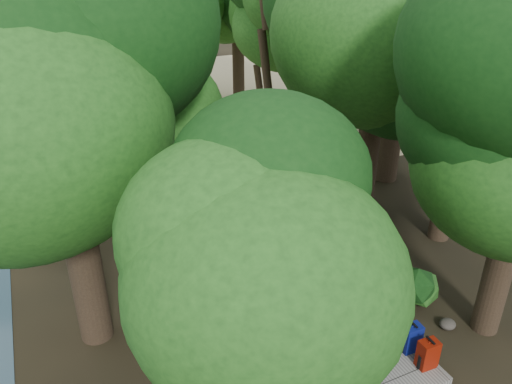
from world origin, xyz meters
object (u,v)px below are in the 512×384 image
backpack_right_b (411,337)px  lone_suitcase_on_sand (201,150)px  backpack_left_b (343,346)px  duffel_right_khaki (353,291)px  backpack_left_d (300,302)px  backpack_left_c (324,327)px  suitcase_on_boardwalk (322,318)px  kayak (120,146)px  backpack_right_c (386,316)px  duffel_right_black (345,278)px  backpack_right_a (428,353)px  backpack_left_a (366,365)px  backpack_right_d (371,302)px  sun_lounger (265,129)px

backpack_right_b → lone_suitcase_on_sand: bearing=95.4°
backpack_left_b → duffel_right_khaki: size_ratio=1.19×
backpack_left_b → duffel_right_khaki: 2.14m
backpack_left_d → backpack_left_c: bearing=-81.7°
backpack_left_d → duffel_right_khaki: backpack_left_d is taller
backpack_left_b → suitcase_on_boardwalk: size_ratio=1.12×
duffel_right_khaki → kayak: 12.93m
backpack_right_c → duffel_right_black: size_ratio=0.99×
backpack_right_c → kayak: backpack_right_c is taller
backpack_right_b → suitcase_on_boardwalk: bearing=140.3°
backpack_left_c → suitcase_on_boardwalk: backpack_left_c is taller
backpack_right_a → backpack_left_a: bearing=173.1°
lone_suitcase_on_sand → backpack_right_d: bearing=-101.5°
backpack_right_c → lone_suitcase_on_sand: (-0.37, 11.45, -0.13)m
backpack_right_b → kayak: backpack_right_b is taller
backpack_left_a → sun_lounger: size_ratio=0.48×
lone_suitcase_on_sand → backpack_right_a: bearing=-102.0°
backpack_left_c → sun_lounger: bearing=54.4°
backpack_left_b → lone_suitcase_on_sand: bearing=92.4°
backpack_right_d → backpack_left_c: bearing=-175.2°
backpack_right_a → backpack_left_b: bearing=152.6°
backpack_left_d → backpack_right_d: 1.69m
backpack_left_a → backpack_right_c: backpack_left_a is taller
backpack_left_c → backpack_left_d: bearing=76.1°
backpack_left_b → backpack_left_c: (-0.04, 0.67, -0.02)m
backpack_right_c → duffel_right_khaki: size_ratio=1.10×
backpack_right_c → sun_lounger: 13.23m
duffel_right_black → lone_suitcase_on_sand: 9.77m
suitcase_on_boardwalk → lone_suitcase_on_sand: bearing=95.6°
backpack_right_a → backpack_right_b: (0.00, 0.51, 0.00)m
backpack_right_d → sun_lounger: size_ratio=0.29×
backpack_right_c → lone_suitcase_on_sand: 11.46m
backpack_right_a → backpack_right_b: 0.51m
backpack_right_a → duffel_right_khaki: 2.49m
kayak → backpack_left_b: bearing=-80.1°
duffel_right_khaki → lone_suitcase_on_sand: bearing=61.1°
duffel_right_khaki → lone_suitcase_on_sand: lone_suitcase_on_sand is taller
backpack_right_b → backpack_right_d: backpack_right_b is taller
duffel_right_khaki → sun_lounger: sun_lounger is taller
duffel_right_black → kayak: 12.48m
backpack_left_a → backpack_right_b: bearing=22.4°
duffel_right_black → sun_lounger: duffel_right_black is taller
backpack_right_b → kayak: (-3.29, 14.50, -0.29)m
backpack_right_b → duffel_right_khaki: backpack_right_b is taller
backpack_left_c → kayak: (-1.76, 13.48, -0.28)m
backpack_right_a → lone_suitcase_on_sand: (-0.43, 12.73, -0.13)m
backpack_left_b → suitcase_on_boardwalk: (0.08, 0.95, -0.04)m
backpack_left_c → backpack_right_d: backpack_left_c is taller
backpack_right_c → lone_suitcase_on_sand: backpack_right_c is taller
duffel_right_khaki → backpack_left_a: bearing=-150.3°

